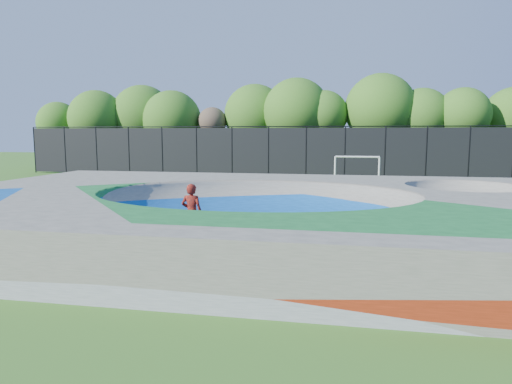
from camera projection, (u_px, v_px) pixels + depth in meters
ground at (255, 235)px, 15.64m from camera, size 120.00×120.00×0.00m
skate_deck at (255, 214)px, 15.55m from camera, size 22.00×14.00×1.50m
skater at (192, 213)px, 14.60m from camera, size 0.69×0.46×1.88m
skateboard at (192, 241)px, 14.72m from camera, size 0.80×0.33×0.05m
soccer_goal at (357, 165)px, 30.36m from camera, size 3.00×0.12×1.98m
fence at (306, 151)px, 35.83m from camera, size 48.09×0.09×4.04m
treeline at (329, 115)px, 40.00m from camera, size 53.68×7.57×8.49m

